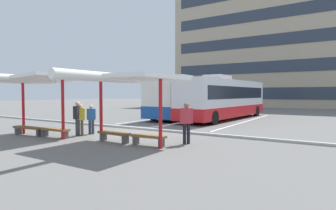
{
  "coord_description": "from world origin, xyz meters",
  "views": [
    {
      "loc": [
        9.81,
        -11.42,
        2.13
      ],
      "look_at": [
        0.36,
        3.46,
        1.41
      ],
      "focal_mm": 29.26,
      "sensor_mm": 36.0,
      "label": 1
    }
  ],
  "objects_px": {
    "coach_bus_0": "(187,99)",
    "waiting_passenger_0": "(80,117)",
    "coach_bus_1": "(225,99)",
    "waiting_passenger_1": "(187,120)",
    "waiting_shelter_0": "(36,80)",
    "bench_3": "(148,138)",
    "bench_0": "(29,129)",
    "waiting_passenger_3": "(91,117)",
    "bench_1": "(55,131)",
    "waiting_shelter_1": "(124,79)",
    "bench_2": "(114,135)",
    "waiting_passenger_2": "(78,116)"
  },
  "relations": [
    {
      "from": "coach_bus_0",
      "to": "waiting_passenger_0",
      "type": "height_order",
      "value": "coach_bus_0"
    },
    {
      "from": "coach_bus_1",
      "to": "waiting_passenger_1",
      "type": "height_order",
      "value": "coach_bus_1"
    },
    {
      "from": "waiting_shelter_0",
      "to": "waiting_passenger_1",
      "type": "relative_size",
      "value": 2.96
    },
    {
      "from": "coach_bus_0",
      "to": "waiting_passenger_1",
      "type": "xyz_separation_m",
      "value": [
        6.14,
        -11.38,
        -0.68
      ]
    },
    {
      "from": "waiting_shelter_0",
      "to": "bench_3",
      "type": "height_order",
      "value": "waiting_shelter_0"
    },
    {
      "from": "coach_bus_0",
      "to": "bench_0",
      "type": "distance_m",
      "value": 13.8
    },
    {
      "from": "coach_bus_1",
      "to": "waiting_passenger_3",
      "type": "distance_m",
      "value": 12.4
    },
    {
      "from": "bench_1",
      "to": "waiting_shelter_1",
      "type": "xyz_separation_m",
      "value": [
        4.2,
        0.3,
        2.4
      ]
    },
    {
      "from": "bench_2",
      "to": "waiting_passenger_2",
      "type": "distance_m",
      "value": 2.92
    },
    {
      "from": "bench_2",
      "to": "bench_3",
      "type": "relative_size",
      "value": 1.09
    },
    {
      "from": "coach_bus_1",
      "to": "bench_0",
      "type": "xyz_separation_m",
      "value": [
        -5.27,
        -14.06,
        -1.32
      ]
    },
    {
      "from": "coach_bus_1",
      "to": "waiting_passenger_3",
      "type": "xyz_separation_m",
      "value": [
        -2.88,
        -12.04,
        -0.77
      ]
    },
    {
      "from": "bench_1",
      "to": "bench_3",
      "type": "bearing_deg",
      "value": 8.46
    },
    {
      "from": "waiting_shelter_0",
      "to": "bench_2",
      "type": "relative_size",
      "value": 3.07
    },
    {
      "from": "bench_0",
      "to": "waiting_passenger_2",
      "type": "distance_m",
      "value": 2.68
    },
    {
      "from": "bench_2",
      "to": "waiting_passenger_0",
      "type": "relative_size",
      "value": 1.05
    },
    {
      "from": "coach_bus_1",
      "to": "bench_1",
      "type": "bearing_deg",
      "value": -104.1
    },
    {
      "from": "coach_bus_1",
      "to": "coach_bus_0",
      "type": "bearing_deg",
      "value": -172.48
    },
    {
      "from": "waiting_passenger_2",
      "to": "bench_1",
      "type": "bearing_deg",
      "value": -115.97
    },
    {
      "from": "bench_0",
      "to": "waiting_passenger_0",
      "type": "xyz_separation_m",
      "value": [
        2.36,
        1.34,
        0.59
      ]
    },
    {
      "from": "bench_1",
      "to": "coach_bus_1",
      "type": "bearing_deg",
      "value": 75.9
    },
    {
      "from": "coach_bus_1",
      "to": "bench_2",
      "type": "height_order",
      "value": "coach_bus_1"
    },
    {
      "from": "coach_bus_0",
      "to": "waiting_shelter_1",
      "type": "relative_size",
      "value": 2.07
    },
    {
      "from": "bench_3",
      "to": "bench_1",
      "type": "bearing_deg",
      "value": -171.54
    },
    {
      "from": "coach_bus_1",
      "to": "bench_0",
      "type": "height_order",
      "value": "coach_bus_1"
    },
    {
      "from": "waiting_passenger_3",
      "to": "waiting_shelter_0",
      "type": "bearing_deg",
      "value": -125.07
    },
    {
      "from": "coach_bus_0",
      "to": "waiting_passenger_0",
      "type": "distance_m",
      "value": 12.3
    },
    {
      "from": "coach_bus_0",
      "to": "bench_1",
      "type": "height_order",
      "value": "coach_bus_0"
    },
    {
      "from": "waiting_passenger_1",
      "to": "waiting_passenger_3",
      "type": "distance_m",
      "value": 5.61
    },
    {
      "from": "coach_bus_1",
      "to": "bench_2",
      "type": "bearing_deg",
      "value": -90.75
    },
    {
      "from": "coach_bus_0",
      "to": "waiting_shelter_0",
      "type": "height_order",
      "value": "coach_bus_0"
    },
    {
      "from": "bench_1",
      "to": "waiting_passenger_3",
      "type": "bearing_deg",
      "value": 71.49
    },
    {
      "from": "waiting_passenger_0",
      "to": "waiting_passenger_3",
      "type": "height_order",
      "value": "waiting_passenger_0"
    },
    {
      "from": "bench_2",
      "to": "waiting_shelter_1",
      "type": "bearing_deg",
      "value": -21.03
    },
    {
      "from": "coach_bus_1",
      "to": "bench_0",
      "type": "relative_size",
      "value": 6.21
    },
    {
      "from": "coach_bus_0",
      "to": "waiting_shelter_0",
      "type": "xyz_separation_m",
      "value": [
        -0.97,
        -13.72,
        1.1
      ]
    },
    {
      "from": "coach_bus_1",
      "to": "waiting_passenger_2",
      "type": "xyz_separation_m",
      "value": [
        -2.99,
        -12.82,
        -0.64
      ]
    },
    {
      "from": "bench_0",
      "to": "waiting_passenger_3",
      "type": "height_order",
      "value": "waiting_passenger_3"
    },
    {
      "from": "bench_3",
      "to": "waiting_passenger_0",
      "type": "bearing_deg",
      "value": 175.71
    },
    {
      "from": "bench_1",
      "to": "coach_bus_0",
      "type": "bearing_deg",
      "value": 89.72
    },
    {
      "from": "coach_bus_1",
      "to": "waiting_passenger_0",
      "type": "height_order",
      "value": "coach_bus_1"
    },
    {
      "from": "waiting_shelter_1",
      "to": "bench_3",
      "type": "distance_m",
      "value": 2.61
    },
    {
      "from": "bench_0",
      "to": "waiting_passenger_2",
      "type": "bearing_deg",
      "value": 28.4
    },
    {
      "from": "bench_0",
      "to": "bench_3",
      "type": "distance_m",
      "value": 6.97
    },
    {
      "from": "bench_1",
      "to": "waiting_passenger_1",
      "type": "xyz_separation_m",
      "value": [
        6.2,
        1.99,
        0.69
      ]
    },
    {
      "from": "waiting_passenger_1",
      "to": "waiting_passenger_2",
      "type": "distance_m",
      "value": 5.8
    },
    {
      "from": "coach_bus_1",
      "to": "bench_3",
      "type": "relative_size",
      "value": 7.95
    },
    {
      "from": "coach_bus_0",
      "to": "waiting_passenger_2",
      "type": "height_order",
      "value": "coach_bus_0"
    },
    {
      "from": "waiting_passenger_0",
      "to": "waiting_passenger_3",
      "type": "relative_size",
      "value": 1.04
    },
    {
      "from": "waiting_shelter_1",
      "to": "waiting_passenger_2",
      "type": "relative_size",
      "value": 2.98
    }
  ]
}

